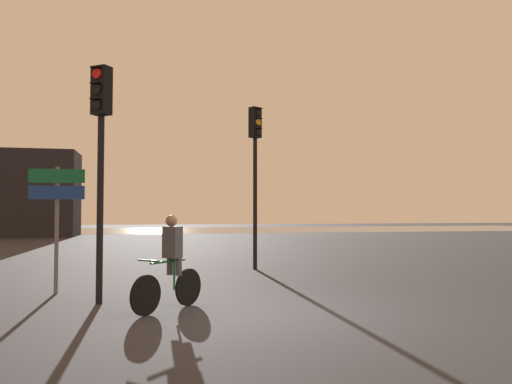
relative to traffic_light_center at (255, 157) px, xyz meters
name	(u,v)px	position (x,y,z in m)	size (l,w,h in m)	color
ground_plane	(290,314)	(-0.77, -6.39, -3.29)	(120.00, 120.00, 0.00)	#28282D
water_strip	(174,230)	(-0.77, 32.30, -3.29)	(80.00, 16.00, 0.01)	slate
traffic_light_center	(255,157)	(0.00, 0.00, 0.00)	(0.40, 0.42, 4.76)	black
traffic_light_near_left	(101,138)	(-3.92, -4.78, -0.26)	(0.40, 0.42, 4.36)	black
direction_sign_post	(57,206)	(-4.90, -3.44, -1.50)	(1.10, 0.13, 2.60)	slate
cyclist	(171,262)	(-2.67, -5.61, -2.47)	(1.23, 1.24, 1.62)	black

